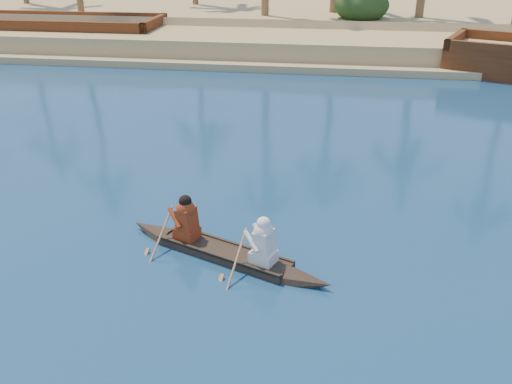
# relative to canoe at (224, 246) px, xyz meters

# --- Properties ---
(sandy_embankment) EXTENTS (150.00, 51.00, 1.50)m
(sandy_embankment) POSITION_rel_canoe_xyz_m (7.19, 42.72, 0.25)
(sandy_embankment) COLOR tan
(sandy_embankment) RESTS_ON ground
(shrub_cluster) EXTENTS (100.00, 6.00, 2.40)m
(shrub_cluster) POSITION_rel_canoe_xyz_m (7.19, 27.34, 0.92)
(shrub_cluster) COLOR #1F4017
(shrub_cluster) RESTS_ON ground
(canoe) EXTENTS (5.10, 2.66, 1.44)m
(canoe) POSITION_rel_canoe_xyz_m (0.00, 0.00, 0.00)
(canoe) COLOR #30291A
(canoe) RESTS_ON ground
(barge_left) EXTENTS (13.32, 4.49, 2.22)m
(barge_left) POSITION_rel_canoe_xyz_m (-15.36, 22.84, 0.50)
(barge_left) COLOR #632F15
(barge_left) RESTS_ON ground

